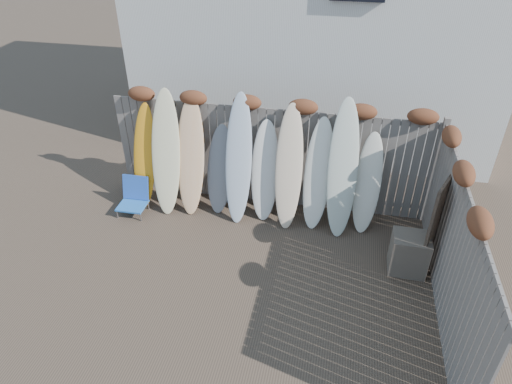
% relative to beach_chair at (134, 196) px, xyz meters
% --- Properties ---
extents(ground, '(80.00, 80.00, 0.00)m').
position_rel_beach_chair_xyz_m(ground, '(2.48, -1.57, -0.32)').
color(ground, '#493A2D').
extents(back_fence, '(6.05, 0.28, 2.24)m').
position_rel_beach_chair_xyz_m(back_fence, '(2.54, 0.83, 0.87)').
color(back_fence, slate).
rests_on(back_fence, ground).
extents(right_fence, '(0.28, 4.40, 2.24)m').
position_rel_beach_chair_xyz_m(right_fence, '(5.47, -1.31, 0.82)').
color(right_fence, slate).
rests_on(right_fence, ground).
extents(beach_chair, '(0.52, 0.56, 0.69)m').
position_rel_beach_chair_xyz_m(beach_chair, '(0.00, 0.00, 0.00)').
color(beach_chair, blue).
rests_on(beach_chair, ground).
extents(wooden_crate, '(0.59, 0.50, 0.68)m').
position_rel_beach_chair_xyz_m(wooden_crate, '(5.07, -0.65, 0.02)').
color(wooden_crate, '#706354').
rests_on(wooden_crate, ground).
extents(lattice_panel, '(0.50, 1.04, 1.68)m').
position_rel_beach_chair_xyz_m(lattice_panel, '(5.46, -0.33, 0.52)').
color(lattice_panel, '#4E432F').
rests_on(lattice_panel, ground).
extents(surfboard_0, '(0.49, 0.72, 1.98)m').
position_rel_beach_chair_xyz_m(surfboard_0, '(0.14, 0.40, 0.67)').
color(surfboard_0, orange).
rests_on(surfboard_0, ground).
extents(surfboard_1, '(0.62, 0.86, 2.30)m').
position_rel_beach_chair_xyz_m(surfboard_1, '(0.62, 0.34, 0.83)').
color(surfboard_1, beige).
rests_on(surfboard_1, ground).
extents(surfboard_2, '(0.56, 0.79, 2.17)m').
position_rel_beach_chair_xyz_m(surfboard_2, '(1.07, 0.40, 0.77)').
color(surfboard_2, '#E3A773').
rests_on(surfboard_2, ground).
extents(surfboard_3, '(0.53, 0.63, 1.67)m').
position_rel_beach_chair_xyz_m(surfboard_3, '(1.61, 0.47, 0.52)').
color(surfboard_3, slate).
rests_on(surfboard_3, ground).
extents(surfboard_4, '(0.53, 0.84, 2.33)m').
position_rel_beach_chair_xyz_m(surfboard_4, '(2.01, 0.36, 0.85)').
color(surfboard_4, '#AABACC').
rests_on(surfboard_4, ground).
extents(surfboard_5, '(0.56, 0.69, 1.84)m').
position_rel_beach_chair_xyz_m(surfboard_5, '(2.47, 0.46, 0.60)').
color(surfboard_5, white).
rests_on(surfboard_5, ground).
extents(surfboard_6, '(0.54, 0.81, 2.21)m').
position_rel_beach_chair_xyz_m(surfboard_6, '(2.93, 0.35, 0.79)').
color(surfboard_6, beige).
rests_on(surfboard_6, ground).
extents(surfboard_7, '(0.53, 0.74, 1.99)m').
position_rel_beach_chair_xyz_m(surfboard_7, '(3.44, 0.41, 0.68)').
color(surfboard_7, white).
rests_on(surfboard_7, ground).
extents(surfboard_8, '(0.60, 0.88, 2.39)m').
position_rel_beach_chair_xyz_m(surfboard_8, '(3.87, 0.33, 0.88)').
color(surfboard_8, beige).
rests_on(surfboard_8, ground).
extents(surfboard_9, '(0.50, 0.67, 1.79)m').
position_rel_beach_chair_xyz_m(surfboard_9, '(4.33, 0.44, 0.58)').
color(surfboard_9, silver).
rests_on(surfboard_9, ground).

